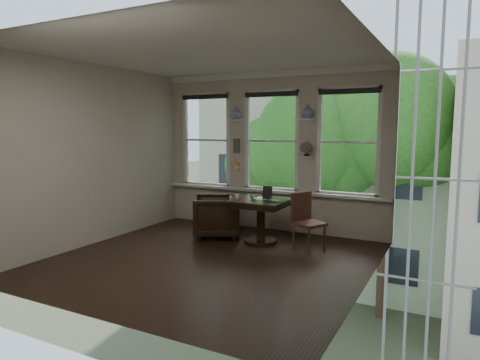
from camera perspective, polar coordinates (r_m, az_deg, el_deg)
The scene contains 25 objects.
ground at distance 6.48m, azimuth -3.80°, elevation -10.55°, with size 4.50×4.50×0.00m, color black.
ceiling at distance 6.27m, azimuth -4.03°, elevation 16.63°, with size 4.50×4.50×0.00m, color silver.
wall_back at distance 8.19m, azimuth 4.32°, elevation 3.81°, with size 4.50×4.50×0.00m, color beige.
wall_front at distance 4.44m, azimuth -19.20°, elevation 0.82°, with size 4.50×4.50×0.00m, color beige.
wall_left at distance 7.61m, azimuth -18.57°, elevation 3.23°, with size 4.50×4.50×0.00m, color beige.
wall_right at distance 5.38m, azimuth 17.03°, elevation 1.91°, with size 4.50×4.50×0.00m, color beige.
window_left at distance 8.86m, azimuth -4.37°, elevation 5.34°, with size 1.10×0.12×1.90m, color white, non-canonical shape.
window_center at distance 8.19m, azimuth 4.33°, elevation 5.21°, with size 1.10×0.12×1.90m, color white, non-canonical shape.
window_right at distance 7.73m, azimuth 14.29°, elevation 4.92°, with size 1.10×0.12×1.90m, color white, non-canonical shape.
shelf_left at distance 8.41m, azimuth -0.51°, elevation 8.00°, with size 0.26×0.16×0.03m, color white.
shelf_right at distance 7.83m, azimuth 8.99°, elevation 8.00°, with size 0.26×0.16×0.03m, color white.
intercom at distance 8.44m, azimuth -0.41°, elevation 4.60°, with size 0.14×0.06×0.28m, color #59544F.
sticky_notes at distance 8.46m, azimuth -0.39°, elevation 2.23°, with size 0.16×0.01×0.24m, color pink, non-canonical shape.
desk_fan at distance 7.82m, azimuth 8.87°, elevation 3.82°, with size 0.20×0.20×0.24m, color #59544F, non-canonical shape.
vase_left at distance 8.41m, azimuth -0.51°, elevation 8.95°, with size 0.24×0.24×0.25m, color white.
vase_right at distance 7.84m, azimuth 9.01°, elevation 9.01°, with size 0.24×0.24×0.25m, color white.
table at distance 7.29m, azimuth 2.80°, elevation -5.50°, with size 0.90×0.90×0.75m, color black, non-canonical shape.
armchair_left at distance 7.71m, azimuth -3.12°, elevation -4.84°, with size 0.79×0.82×0.74m, color black.
cushion_red at distance 7.69m, azimuth -3.12°, elevation -4.27°, with size 0.45×0.45×0.06m, color maroon.
side_chair_right at distance 6.83m, azimuth 9.22°, elevation -5.70°, with size 0.42×0.42×0.92m, color #412217, non-canonical shape.
laptop at distance 6.95m, azimuth 4.84°, elevation -2.87°, with size 0.31×0.20×0.02m, color black.
mug at distance 7.22m, azimuth -0.40°, elevation -2.23°, with size 0.09×0.09×0.09m, color white.
drinking_glass at distance 7.15m, azimuth 1.85°, elevation -2.28°, with size 0.12×0.12×0.10m, color white.
tablet at distance 7.23m, azimuth 3.68°, elevation -1.69°, with size 0.16×0.02×0.22m, color black.
papers at distance 7.33m, azimuth 2.67°, elevation -2.42°, with size 0.22×0.30×0.00m, color silver.
Camera 1 is at (3.21, -5.27, 1.94)m, focal length 32.00 mm.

